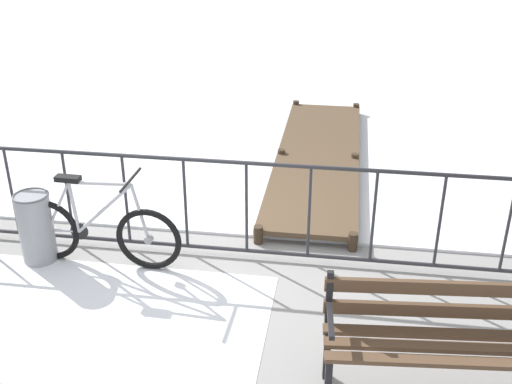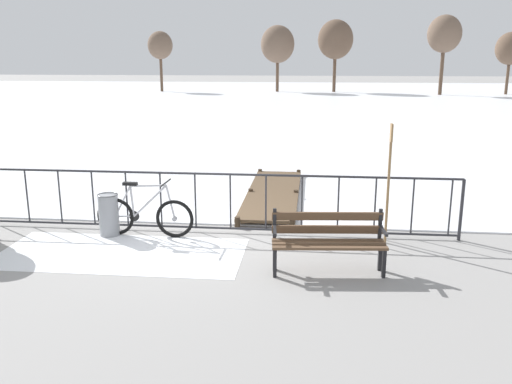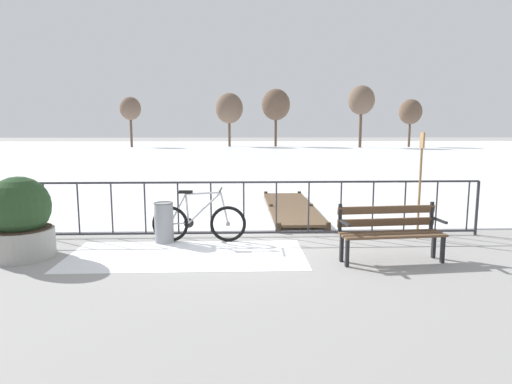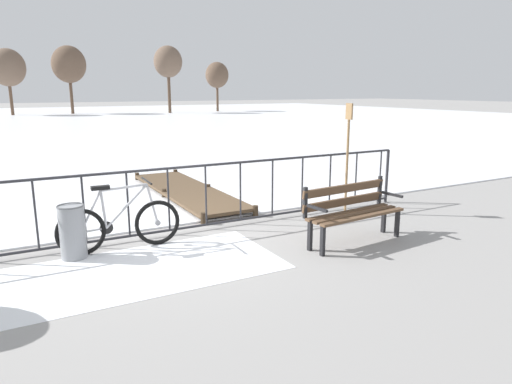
% 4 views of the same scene
% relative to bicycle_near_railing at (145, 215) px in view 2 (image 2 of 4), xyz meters
% --- Properties ---
extents(ground_plane, '(160.00, 160.00, 0.00)m').
position_rel_bicycle_near_railing_xyz_m(ground_plane, '(0.82, 0.33, -0.37)').
color(ground_plane, gray).
extents(frozen_pond, '(80.00, 56.00, 0.03)m').
position_rel_bicycle_near_railing_xyz_m(frozen_pond, '(0.82, 28.73, -0.35)').
color(frozen_pond, white).
rests_on(frozen_pond, ground).
extents(snow_patch, '(3.85, 1.74, 0.01)m').
position_rel_bicycle_near_railing_xyz_m(snow_patch, '(-0.13, -0.87, -0.36)').
color(snow_patch, white).
rests_on(snow_patch, ground).
extents(railing_fence, '(9.06, 0.06, 1.07)m').
position_rel_bicycle_near_railing_xyz_m(railing_fence, '(0.82, 0.33, 0.19)').
color(railing_fence, '#2D2D33').
rests_on(railing_fence, ground).
extents(bicycle_near_railing, '(1.71, 0.52, 0.97)m').
position_rel_bicycle_near_railing_xyz_m(bicycle_near_railing, '(0.00, 0.00, 0.00)').
color(bicycle_near_railing, black).
rests_on(bicycle_near_railing, ground).
extents(park_bench, '(1.64, 0.62, 0.89)m').
position_rel_bicycle_near_railing_xyz_m(park_bench, '(3.08, -1.26, 0.14)').
color(park_bench, brown).
rests_on(park_bench, ground).
extents(trash_bin, '(0.35, 0.35, 0.73)m').
position_rel_bicycle_near_railing_xyz_m(trash_bin, '(-0.63, -0.02, 0.00)').
color(trash_bin, gray).
rests_on(trash_bin, ground).
extents(oar_upright, '(0.04, 0.16, 1.98)m').
position_rel_bicycle_near_railing_xyz_m(oar_upright, '(4.06, 0.06, 0.77)').
color(oar_upright, '#937047').
rests_on(oar_upright, ground).
extents(wooden_dock, '(1.10, 4.39, 0.20)m').
position_rel_bicycle_near_railing_xyz_m(wooden_dock, '(2.01, 2.78, -0.25)').
color(wooden_dock, brown).
rests_on(wooden_dock, ground).
extents(tree_far_west, '(2.97, 2.97, 6.03)m').
position_rel_bicycle_near_railing_xyz_m(tree_far_west, '(4.60, 39.37, 4.01)').
color(tree_far_west, brown).
rests_on(tree_far_west, ground).
extents(tree_west_mid, '(2.62, 2.62, 6.15)m').
position_rel_bicycle_near_railing_xyz_m(tree_west_mid, '(12.90, 36.54, 4.30)').
color(tree_west_mid, brown).
rests_on(tree_west_mid, ground).
extents(tree_centre, '(2.13, 2.13, 5.11)m').
position_rel_bicycle_near_railing_xyz_m(tree_centre, '(-10.35, 38.44, 3.53)').
color(tree_centre, brown).
rests_on(tree_centre, ground).
extents(tree_east_mid, '(2.87, 2.87, 5.60)m').
position_rel_bicycle_near_railing_xyz_m(tree_east_mid, '(-0.30, 39.29, 3.63)').
color(tree_east_mid, brown).
rests_on(tree_east_mid, ground).
extents(tree_far_east, '(2.32, 2.32, 4.89)m').
position_rel_bicycle_near_railing_xyz_m(tree_far_east, '(18.33, 37.66, 3.22)').
color(tree_far_east, brown).
rests_on(tree_far_east, ground).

